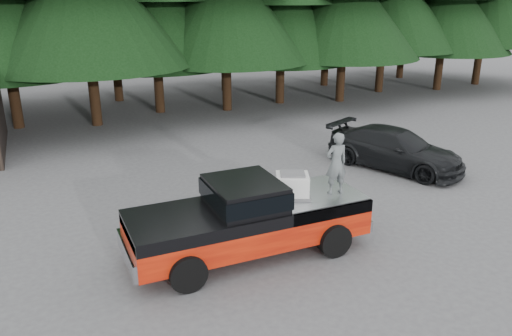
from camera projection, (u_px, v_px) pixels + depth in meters
name	position (u px, v px, depth m)	size (l,w,h in m)	color
ground	(220.00, 254.00, 12.32)	(120.00, 120.00, 0.00)	#48484A
pickup_truck	(249.00, 229.00, 12.17)	(6.00, 2.04, 1.33)	red
truck_cab	(244.00, 193.00, 11.81)	(1.66, 1.90, 0.59)	black
air_compressor	(292.00, 186.00, 12.31)	(0.79, 0.66, 0.55)	silver
man_on_bed	(336.00, 163.00, 12.32)	(0.58, 0.38, 1.58)	#53595A
parked_car	(395.00, 149.00, 18.18)	(2.04, 5.01, 1.45)	black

